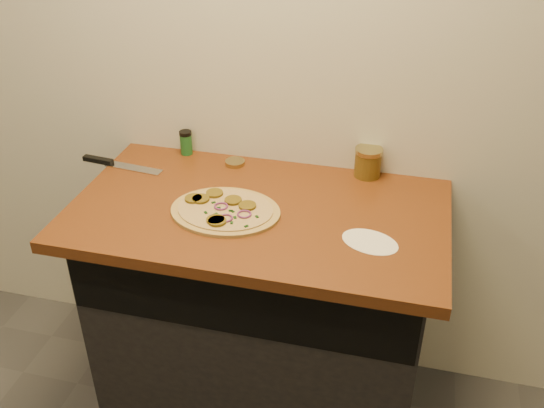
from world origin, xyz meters
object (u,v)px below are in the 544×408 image
(chefs_knife, at_px, (115,164))
(salsa_jar, at_px, (368,162))
(pizza, at_px, (225,210))
(spice_shaker, at_px, (186,143))

(chefs_knife, xyz_separation_m, salsa_jar, (0.89, 0.15, 0.05))
(pizza, height_order, chefs_knife, pizza)
(pizza, height_order, salsa_jar, salsa_jar)
(chefs_knife, xyz_separation_m, spice_shaker, (0.22, 0.15, 0.04))
(pizza, relative_size, spice_shaker, 3.80)
(pizza, relative_size, chefs_knife, 1.09)
(chefs_knife, relative_size, spice_shaker, 3.48)
(pizza, xyz_separation_m, chefs_knife, (-0.48, 0.21, -0.00))
(chefs_knife, bearing_deg, pizza, -23.15)
(pizza, distance_m, chefs_knife, 0.52)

